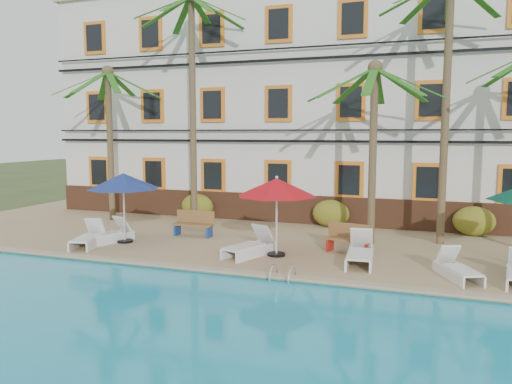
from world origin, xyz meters
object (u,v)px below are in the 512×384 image
at_px(palm_a, 109,120).
at_px(pool_ladder, 283,279).
at_px(palm_c, 374,124).
at_px(umbrella_red, 277,188).
at_px(bench_right, 350,238).
at_px(lounger_b, 109,234).
at_px(umbrella_blue, 123,182).
at_px(lounger_d, 360,253).
at_px(bench_left, 194,223).
at_px(lounger_a, 89,237).
at_px(lounger_e, 457,269).
at_px(palm_b, 192,79).
at_px(palm_d, 447,73).
at_px(lounger_c, 250,246).

height_order(palm_a, pool_ladder, palm_a).
xyz_separation_m(palm_c, umbrella_red, (-2.55, -2.71, -1.97)).
bearing_deg(bench_right, pool_ladder, -109.40).
xyz_separation_m(lounger_b, bench_right, (8.17, 1.23, 0.19)).
distance_m(umbrella_blue, lounger_b, 1.93).
height_order(palm_c, lounger_d, palm_c).
bearing_deg(palm_c, bench_left, -172.27).
relative_size(lounger_b, lounger_d, 0.93).
xyz_separation_m(bench_right, pool_ladder, (-1.21, -3.43, -0.47)).
relative_size(umbrella_blue, pool_ladder, 3.34).
height_order(lounger_b, pool_ladder, lounger_b).
relative_size(umbrella_red, lounger_a, 1.27).
height_order(umbrella_red, lounger_d, umbrella_red).
height_order(lounger_e, bench_right, bench_right).
relative_size(palm_c, lounger_a, 3.15).
bearing_deg(umbrella_red, palm_c, 46.73).
relative_size(lounger_d, bench_right, 1.33).
height_order(palm_b, pool_ladder, palm_b).
relative_size(umbrella_red, lounger_e, 1.39).
bearing_deg(palm_b, lounger_a, -108.05).
height_order(umbrella_blue, lounger_a, umbrella_blue).
bearing_deg(palm_d, lounger_d, -122.07).
relative_size(palm_a, pool_ladder, 8.91).
bearing_deg(bench_right, lounger_c, -154.41).
relative_size(palm_a, palm_c, 1.07).
distance_m(lounger_a, bench_left, 3.73).
relative_size(palm_d, umbrella_red, 3.64).
height_order(lounger_d, pool_ladder, lounger_d).
height_order(palm_c, bench_left, palm_c).
bearing_deg(lounger_a, umbrella_blue, 47.65).
relative_size(palm_a, palm_d, 0.73).
height_order(palm_c, bench_right, palm_c).
height_order(palm_d, lounger_a, palm_d).
bearing_deg(lounger_c, palm_d, 33.85).
height_order(palm_b, lounger_b, palm_b).
relative_size(umbrella_red, lounger_b, 1.29).
bearing_deg(palm_d, umbrella_red, -144.02).
bearing_deg(palm_a, lounger_c, -27.09).
relative_size(palm_c, lounger_e, 3.46).
xyz_separation_m(palm_c, bench_right, (-0.45, -1.59, -3.62)).
distance_m(palm_a, palm_b, 4.22).
bearing_deg(umbrella_blue, palm_d, 18.22).
bearing_deg(palm_c, lounger_c, -138.28).
height_order(lounger_d, bench_left, lounger_d).
distance_m(lounger_b, bench_left, 3.04).
distance_m(lounger_b, lounger_c, 5.30).
bearing_deg(lounger_c, bench_right, 25.59).
distance_m(umbrella_blue, bench_left, 3.01).
height_order(palm_a, bench_right, palm_a).
height_order(umbrella_red, lounger_e, umbrella_red).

